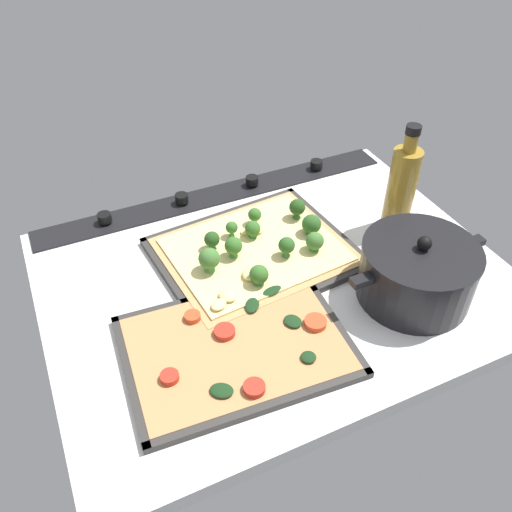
% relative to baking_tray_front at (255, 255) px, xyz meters
% --- Properties ---
extents(ground_plane, '(0.82, 0.64, 0.03)m').
position_rel_baking_tray_front_xyz_m(ground_plane, '(-0.01, 0.06, -0.02)').
color(ground_plane, white).
extents(stove_control_panel, '(0.79, 0.07, 0.03)m').
position_rel_baking_tray_front_xyz_m(stove_control_panel, '(-0.01, -0.22, 0.00)').
color(stove_control_panel, black).
rests_on(stove_control_panel, ground_plane).
extents(baking_tray_front, '(0.38, 0.32, 0.01)m').
position_rel_baking_tray_front_xyz_m(baking_tray_front, '(0.00, 0.00, 0.00)').
color(baking_tray_front, '#33302D').
rests_on(baking_tray_front, ground_plane).
extents(broccoli_pizza, '(0.35, 0.30, 0.06)m').
position_rel_baking_tray_front_xyz_m(broccoli_pizza, '(-0.00, 0.00, 0.02)').
color(broccoli_pizza, tan).
rests_on(broccoli_pizza, baking_tray_front).
extents(baking_tray_back, '(0.37, 0.28, 0.01)m').
position_rel_baking_tray_front_xyz_m(baking_tray_back, '(0.12, 0.19, 0.00)').
color(baking_tray_back, '#33302D').
rests_on(baking_tray_back, ground_plane).
extents(veggie_pizza_back, '(0.34, 0.25, 0.02)m').
position_rel_baking_tray_front_xyz_m(veggie_pizza_back, '(0.12, 0.19, 0.01)').
color(veggie_pizza_back, tan).
rests_on(veggie_pizza_back, baking_tray_back).
extents(cooking_pot, '(0.27, 0.20, 0.13)m').
position_rel_baking_tray_front_xyz_m(cooking_pot, '(-0.21, 0.21, 0.05)').
color(cooking_pot, black).
rests_on(cooking_pot, ground_plane).
extents(oil_bottle, '(0.06, 0.06, 0.22)m').
position_rel_baking_tray_front_xyz_m(oil_bottle, '(-0.29, 0.03, 0.09)').
color(oil_bottle, olive).
rests_on(oil_bottle, ground_plane).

